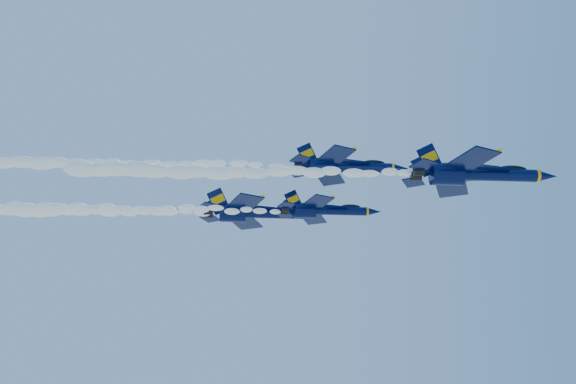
{
  "coord_description": "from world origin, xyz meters",
  "views": [
    {
      "loc": [
        -8.36,
        -82.72,
        116.93
      ],
      "look_at": [
        -3.57,
        -0.53,
        152.25
      ],
      "focal_mm": 40.0,
      "sensor_mm": 36.0,
      "label": 1
    }
  ],
  "objects": [
    {
      "name": "jet_second",
      "position": [
        3.42,
        -7.21,
        153.21
      ],
      "size": [
        15.19,
        12.46,
        5.64
      ],
      "color": "#030A33"
    },
    {
      "name": "jet_fourth",
      "position": [
        -7.76,
        12.52,
        154.18
      ],
      "size": [
        19.28,
        15.82,
        7.16
      ],
      "color": "#030A33"
    },
    {
      "name": "jet_third",
      "position": [
        2.41,
        6.33,
        152.36
      ],
      "size": [
        15.03,
        12.33,
        5.59
      ],
      "color": "#030A33"
    },
    {
      "name": "smoke_trail_jet_second",
      "position": [
        -23.64,
        -7.21,
        152.79
      ],
      "size": [
        41.15,
        1.81,
        1.63
      ],
      "primitive_type": "ellipsoid",
      "color": "white"
    },
    {
      "name": "smoke_trail_jet_third",
      "position": [
        -24.59,
        6.33,
        151.95
      ],
      "size": [
        41.15,
        1.8,
        1.62
      ],
      "primitive_type": "ellipsoid",
      "color": "white"
    },
    {
      "name": "smoke_trail_jet_lead",
      "position": [
        -9.82,
        -13.78,
        149.07
      ],
      "size": [
        41.15,
        2.14,
        1.93
      ],
      "primitive_type": "ellipsoid",
      "color": "white"
    },
    {
      "name": "smoke_trail_jet_fourth",
      "position": [
        -36.58,
        12.52,
        153.73
      ],
      "size": [
        41.15,
        2.3,
        2.07
      ],
      "primitive_type": "ellipsoid",
      "color": "white"
    },
    {
      "name": "jet_lead",
      "position": [
        18.42,
        -13.78,
        149.51
      ],
      "size": [
        17.92,
        14.7,
        6.66
      ],
      "color": "#030A33"
    }
  ]
}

